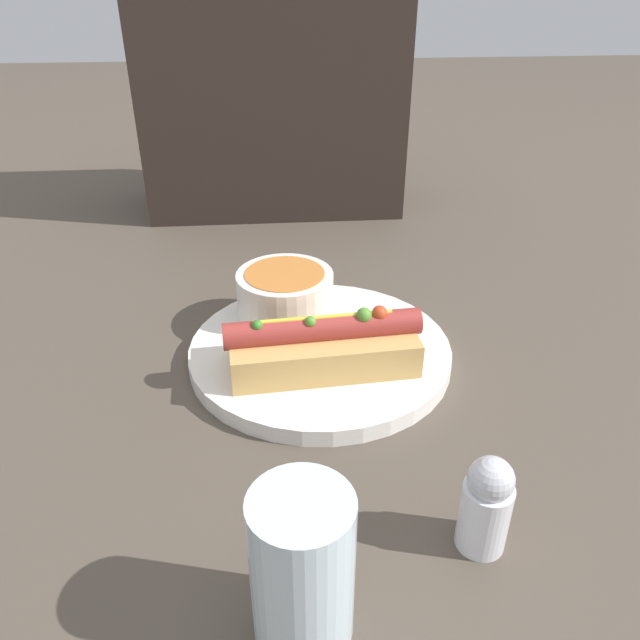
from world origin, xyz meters
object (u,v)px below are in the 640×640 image
Objects in this scene: hot_dog at (322,345)px; salt_shaker at (486,505)px; drinking_glass at (302,570)px; seated_diner at (272,61)px; spoon at (263,326)px; soup_bowl at (285,292)px.

hot_dog is 0.23m from salt_shaker.
seated_diner is at bearing 89.88° from drinking_glass.
seated_diner reaches higher than salt_shaker.
drinking_glass is 0.21× the size of seated_diner.
seated_diner reaches higher than spoon.
drinking_glass reaches higher than soup_bowl.
soup_bowl is 0.95× the size of drinking_glass.
hot_dog is 1.71× the size of drinking_glass.
salt_shaker is (0.13, 0.05, -0.02)m from drinking_glass.
hot_dog reaches higher than spoon.
soup_bowl is at bearing -63.74° from spoon.
salt_shaker is (0.10, -0.21, -0.00)m from hot_dog.
hot_dog is 0.26m from drinking_glass.
soup_bowl is 0.71× the size of spoon.
drinking_glass reaches higher than spoon.
hot_dog is 2.41× the size of salt_shaker.
hot_dog is at bearing -72.63° from soup_bowl.
salt_shaker is at bearing -175.43° from spoon.
salt_shaker is 0.74m from seated_diner.
salt_shaker is at bearing 22.69° from drinking_glass.
seated_diner is (-0.13, 0.70, 0.18)m from salt_shaker.
hot_dog is 0.11m from soup_bowl.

